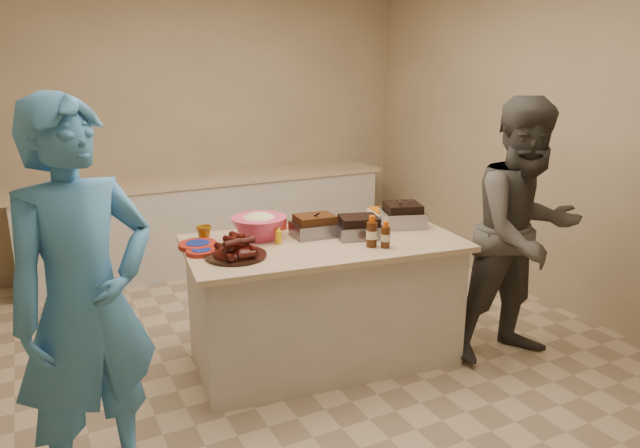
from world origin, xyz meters
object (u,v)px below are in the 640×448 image
coleslaw_bowl (260,238)px  mustard_bottle (279,244)px  roasting_pan (402,226)px  guest_gray (512,354)px  plastic_cup (204,240)px  island (323,357)px  rib_platter (236,257)px  bbq_bottle_b (385,248)px  bbq_bottle_a (371,247)px

coleslaw_bowl → mustard_bottle: 0.18m
roasting_pan → guest_gray: bearing=-31.1°
roasting_pan → guest_gray: size_ratio=0.16×
guest_gray → roasting_pan: bearing=136.1°
plastic_cup → island: bearing=-29.0°
rib_platter → bbq_bottle_b: (0.89, -0.26, 0.00)m
bbq_bottle_a → plastic_cup: 1.10m
island → bbq_bottle_b: bbq_bottle_b is taller
coleslaw_bowl → bbq_bottle_a: bearing=-41.2°
rib_platter → mustard_bottle: size_ratio=3.24×
coleslaw_bowl → guest_gray: size_ratio=0.21×
bbq_bottle_b → guest_gray: bbq_bottle_b is taller
island → bbq_bottle_b: 0.94m
island → coleslaw_bowl: bearing=153.2°
rib_platter → plastic_cup: size_ratio=3.67×
island → bbq_bottle_b: size_ratio=10.47×
bbq_bottle_b → plastic_cup: (-0.96, 0.69, 0.00)m
rib_platter → bbq_bottle_a: 0.85m
guest_gray → island: bearing=160.8°
roasting_pan → bbq_bottle_b: bearing=-117.2°
bbq_bottle_a → island: bearing=129.4°
guest_gray → mustard_bottle: bearing=162.9°
roasting_pan → bbq_bottle_a: size_ratio=1.40×
island → guest_gray: bearing=-18.5°
roasting_pan → plastic_cup: roasting_pan is taller
roasting_pan → bbq_bottle_a: (-0.46, -0.32, 0.00)m
rib_platter → bbq_bottle_a: (0.83, -0.20, 0.00)m
mustard_bottle → plastic_cup: bearing=142.4°
roasting_pan → plastic_cup: (-1.35, 0.32, 0.00)m
island → bbq_bottle_a: size_ratio=8.86×
island → coleslaw_bowl: size_ratio=4.87×
bbq_bottle_b → mustard_bottle: 0.68m
bbq_bottle_b → guest_gray: bearing=-15.7°
bbq_bottle_b → guest_gray: 1.28m
bbq_bottle_a → plastic_cup: size_ratio=2.01×
mustard_bottle → guest_gray: mustard_bottle is taller
bbq_bottle_b → plastic_cup: size_ratio=1.70×
coleslaw_bowl → mustard_bottle: size_ratio=3.23×
roasting_pan → bbq_bottle_a: 0.56m
bbq_bottle_a → guest_gray: size_ratio=0.11×
rib_platter → roasting_pan: rib_platter is taller
island → mustard_bottle: mustard_bottle is taller
island → rib_platter: rib_platter is taller
roasting_pan → coleslaw_bowl: bearing=-170.5°
coleslaw_bowl → guest_gray: bearing=-27.6°
bbq_bottle_b → island: bearing=131.2°
rib_platter → coleslaw_bowl: (0.27, 0.30, 0.00)m
plastic_cup → bbq_bottle_a: bearing=-35.3°
roasting_pan → guest_gray: 1.18m
rib_platter → guest_gray: (1.81, -0.51, -0.84)m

